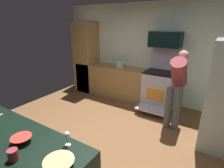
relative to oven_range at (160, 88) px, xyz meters
The scene contains 13 objects.
ground_plane 2.10m from the oven_range, 104.31° to the right, with size 5.20×4.80×0.02m, color brown.
wall_back 1.01m from the oven_range, 143.33° to the left, with size 5.20×0.12×2.60m, color silver.
lower_cabinet_run 1.40m from the oven_range, behind, with size 2.40×0.60×0.90m, color #9C7342.
cabinet_column 2.46m from the oven_range, behind, with size 0.60×0.60×2.10m, color #9C7342.
oven_range is the anchor object (origin of this frame).
microwave 1.22m from the oven_range, 90.00° to the left, with size 0.74×0.38×0.37m, color black.
person_cook 0.99m from the oven_range, 52.44° to the right, with size 0.31×0.64×1.58m.
counter_island 3.54m from the oven_range, 101.54° to the right, with size 2.12×0.80×0.90m, color black.
mixing_bowl_large 3.45m from the oven_range, 87.28° to the right, with size 0.27×0.27×0.07m, color #EBCE6B.
mixing_bowl_small 3.46m from the oven_range, 97.25° to the right, with size 0.21×0.21×0.07m, color red.
wine_glass_mid 3.22m from the oven_range, 89.72° to the right, with size 0.06×0.06×0.16m.
mug_tea 3.63m from the oven_range, 94.13° to the right, with size 0.09×0.09×0.11m, color maroon.
stock_pot 1.27m from the oven_range, behind, with size 0.25×0.25×0.16m, color #AFC0BB.
Camera 1 is at (1.72, -2.25, 2.11)m, focal length 28.28 mm.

